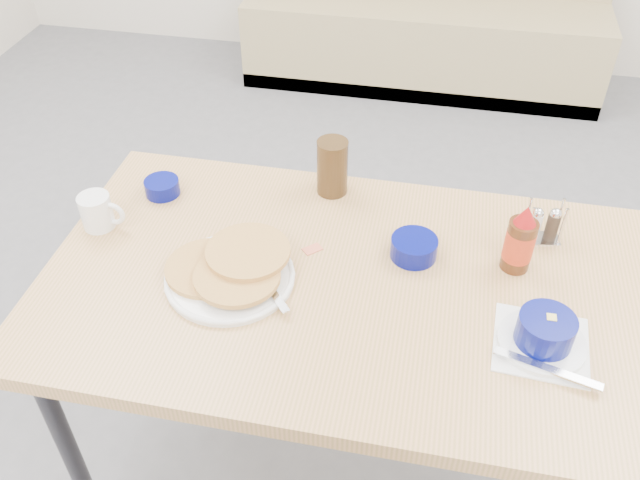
% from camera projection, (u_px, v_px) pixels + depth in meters
% --- Properties ---
extents(booth_bench, '(1.90, 0.56, 1.22)m').
position_uv_depth(booth_bench, '(426.00, 16.00, 3.66)').
color(booth_bench, tan).
rests_on(booth_bench, ground).
extents(dining_table, '(1.40, 0.80, 0.76)m').
position_uv_depth(dining_table, '(351.00, 301.00, 1.56)').
color(dining_table, tan).
rests_on(dining_table, ground).
extents(pancake_plate, '(0.31, 0.29, 0.05)m').
position_uv_depth(pancake_plate, '(231.00, 271.00, 1.51)').
color(pancake_plate, white).
rests_on(pancake_plate, dining_table).
extents(coffee_mug, '(0.11, 0.08, 0.09)m').
position_uv_depth(coffee_mug, '(98.00, 211.00, 1.64)').
color(coffee_mug, white).
rests_on(coffee_mug, dining_table).
extents(grits_setting, '(0.21, 0.21, 0.08)m').
position_uv_depth(grits_setting, '(544.00, 334.00, 1.35)').
color(grits_setting, white).
rests_on(grits_setting, dining_table).
extents(creamer_bowl, '(0.09, 0.09, 0.04)m').
position_uv_depth(creamer_bowl, '(162.00, 187.00, 1.75)').
color(creamer_bowl, '#040A62').
rests_on(creamer_bowl, dining_table).
extents(butter_bowl, '(0.11, 0.11, 0.05)m').
position_uv_depth(butter_bowl, '(414.00, 248.00, 1.57)').
color(butter_bowl, '#040A62').
rests_on(butter_bowl, dining_table).
extents(amber_tumbler, '(0.08, 0.08, 0.15)m').
position_uv_depth(amber_tumbler, '(332.00, 167.00, 1.73)').
color(amber_tumbler, '#382511').
rests_on(amber_tumbler, dining_table).
extents(condiment_caddy, '(0.10, 0.06, 0.11)m').
position_uv_depth(condiment_caddy, '(543.00, 227.00, 1.60)').
color(condiment_caddy, silver).
rests_on(condiment_caddy, dining_table).
extents(syrup_bottle, '(0.07, 0.07, 0.17)m').
position_uv_depth(syrup_bottle, '(520.00, 242.00, 1.50)').
color(syrup_bottle, '#47230F').
rests_on(syrup_bottle, dining_table).
extents(sugar_wrapper, '(0.05, 0.05, 0.00)m').
position_uv_depth(sugar_wrapper, '(312.00, 249.00, 1.60)').
color(sugar_wrapper, '#D76647').
rests_on(sugar_wrapper, dining_table).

